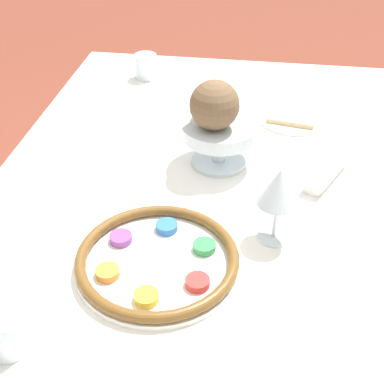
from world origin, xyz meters
name	(u,v)px	position (x,y,z in m)	size (l,w,h in m)	color
dining_table	(210,337)	(0.00, 0.00, 0.35)	(1.60, 0.98, 0.71)	white
seder_plate	(157,260)	(-0.14, 0.08, 0.72)	(0.29, 0.29, 0.03)	white
wine_glass	(279,189)	(-0.03, -0.12, 0.82)	(0.08, 0.08, 0.15)	silver
fruit_stand	(220,134)	(0.20, 0.01, 0.78)	(0.17, 0.17, 0.10)	silver
orange_fruit	(215,101)	(0.23, 0.03, 0.85)	(0.08, 0.08, 0.08)	orange
coconut	(214,105)	(0.18, 0.02, 0.86)	(0.10, 0.10, 0.10)	brown
bread_plate	(293,116)	(0.44, -0.15, 0.71)	(0.19, 0.19, 0.02)	silver
napkin_roll	(326,171)	(0.17, -0.22, 0.73)	(0.15, 0.10, 0.04)	white
cup_near	(146,66)	(0.63, 0.27, 0.74)	(0.06, 0.06, 0.07)	silver
cup_mid	(6,331)	(-0.34, 0.27, 0.74)	(0.06, 0.06, 0.07)	silver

